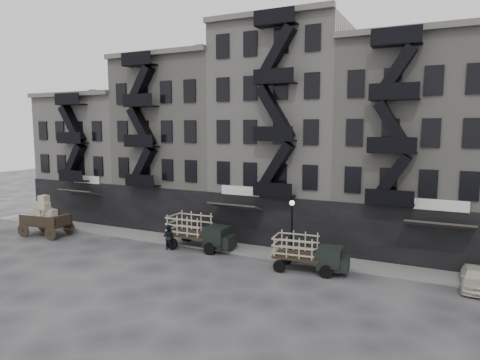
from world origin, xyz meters
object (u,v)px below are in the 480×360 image
at_px(stake_truck_east, 308,251).
at_px(car_east, 475,278).
at_px(stake_truck_west, 199,230).
at_px(wagon, 45,213).
at_px(pedestrian_mid, 169,237).
at_px(horse, 64,221).

height_order(stake_truck_east, car_east, stake_truck_east).
bearing_deg(stake_truck_west, wagon, -170.43).
xyz_separation_m(stake_truck_west, pedestrian_mid, (-2.00, -1.12, -0.54)).
distance_m(car_east, pedestrian_mid, 20.35).
bearing_deg(wagon, pedestrian_mid, 0.55).
xyz_separation_m(horse, car_east, (32.61, 0.00, -0.08)).
bearing_deg(stake_truck_west, pedestrian_mid, -150.90).
distance_m(horse, car_east, 32.61).
relative_size(wagon, stake_truck_west, 0.82).
distance_m(stake_truck_west, car_east, 18.33).
bearing_deg(pedestrian_mid, stake_truck_east, 175.94).
xyz_separation_m(horse, stake_truck_east, (23.18, -1.27, 0.62)).
bearing_deg(wagon, stake_truck_west, 4.26).
distance_m(horse, pedestrian_mid, 12.34).
bearing_deg(horse, car_east, -88.87).
relative_size(stake_truck_west, stake_truck_east, 1.08).
bearing_deg(car_east, wagon, -175.45).
bearing_deg(pedestrian_mid, stake_truck_west, -154.13).
xyz_separation_m(stake_truck_east, pedestrian_mid, (-10.89, 0.14, -0.40)).
bearing_deg(pedestrian_mid, wagon, 2.63).
relative_size(wagon, stake_truck_east, 0.88).
bearing_deg(wagon, car_east, -1.19).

